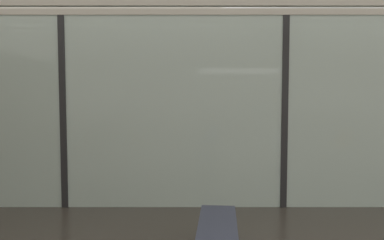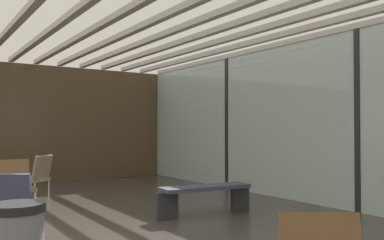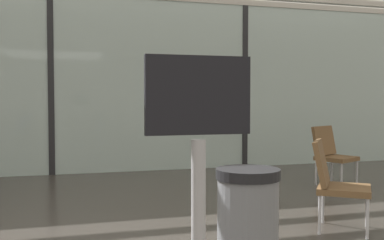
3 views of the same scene
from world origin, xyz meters
name	(u,v)px [view 3 (image 3 of 3)]	position (x,y,z in m)	size (l,w,h in m)	color
glass_curtain_wall	(51,85)	(0.00, 5.20, 1.52)	(14.00, 0.08, 3.04)	#A3B7B2
window_mullion_1	(51,85)	(0.00, 5.20, 1.52)	(0.10, 0.12, 3.04)	black
window_mullion_2	(244,87)	(3.50, 5.20, 1.52)	(0.10, 0.12, 3.04)	black
parked_airplane	(116,65)	(1.67, 10.38, 2.28)	(12.37, 4.55, 4.55)	silver
lounge_chair_0	(331,152)	(4.03, 3.10, 0.49)	(0.66, 0.68, 0.87)	brown
lounge_chair_4	(335,179)	(2.72, 1.03, 0.49)	(0.71, 0.70, 0.87)	brown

